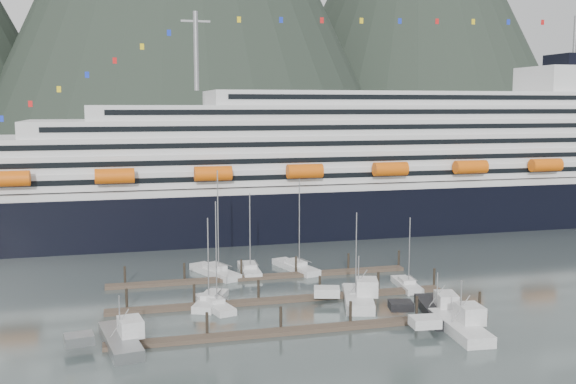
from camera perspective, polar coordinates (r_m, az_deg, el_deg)
The scene contains 16 objects.
ground at distance 94.02m, azimuth 2.86°, elevation -9.53°, with size 1600.00×1600.00×0.00m, color #485454.
cruise_ship at distance 152.64m, azimuth 7.48°, elevation 1.57°, with size 210.00×30.40×50.30m.
dock_near at distance 83.50m, azimuth 1.65°, elevation -11.51°, with size 48.18×2.28×3.20m.
dock_mid at distance 95.46m, azimuth -0.55°, elevation -9.06°, with size 48.18×2.28×3.20m.
dock_far at distance 107.67m, azimuth -2.24°, elevation -7.16°, with size 48.18×2.28×3.20m.
sailboat_a at distance 94.66m, azimuth -6.56°, elevation -9.18°, with size 6.25×9.67×12.73m.
sailboat_b at distance 93.12m, azimuth -6.27°, elevation -9.46°, with size 4.77×9.77×15.13m.
sailboat_d at distance 96.50m, azimuth 5.66°, elevation -8.86°, with size 4.74×10.75×13.10m.
sailboat_e at distance 110.20m, azimuth -6.20°, elevation -6.77°, with size 7.21×11.67×17.67m.
sailboat_f at distance 111.14m, azimuth -3.29°, elevation -6.64°, with size 3.30×9.78×13.78m.
sailboat_g at distance 112.88m, azimuth 0.66°, elevation -6.40°, with size 5.81×11.55×15.94m.
sailboat_h at distance 103.71m, azimuth 10.02°, elevation -7.79°, with size 3.38×8.74×11.30m.
trawler_a at distance 80.79m, azimuth -14.11°, elevation -11.98°, with size 8.90×12.23×6.49m.
trawler_c at distance 91.19m, azimuth 12.38°, elevation -9.69°, with size 9.26×12.78×6.28m.
trawler_d at distance 85.40m, azimuth 14.28°, elevation -10.88°, with size 8.97×12.09×7.05m.
trawler_e at distance 94.68m, azimuth 5.88°, elevation -8.85°, with size 9.64×12.03×7.45m.
Camera 1 is at (-27.06, -85.79, 27.33)m, focal length 42.00 mm.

